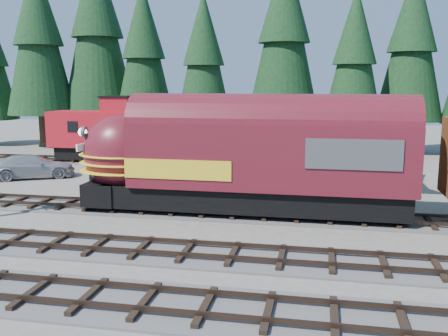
% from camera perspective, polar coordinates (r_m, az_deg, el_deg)
% --- Properties ---
extents(ground, '(120.00, 120.00, 0.00)m').
position_cam_1_polar(ground, '(20.68, 3.66, -8.39)').
color(ground, '#6B665B').
rests_on(ground, ground).
extents(track_spur, '(32.00, 3.20, 0.33)m').
position_cam_1_polar(track_spur, '(40.03, -7.23, 0.54)').
color(track_spur, '#4C4947').
rests_on(track_spur, ground).
extents(depot, '(12.80, 7.00, 5.30)m').
position_cam_1_polar(depot, '(30.29, 6.32, 3.14)').
color(depot, gold).
rests_on(depot, ground).
extents(conifer_backdrop, '(81.39, 23.31, 17.40)m').
position_cam_1_polar(conifer_backdrop, '(45.24, 17.97, 14.33)').
color(conifer_backdrop, black).
rests_on(conifer_backdrop, ground).
extents(locomotive, '(16.46, 3.27, 4.48)m').
position_cam_1_polar(locomotive, '(24.15, 1.11, 0.65)').
color(locomotive, black).
rests_on(locomotive, ground).
extents(caboose, '(9.48, 2.75, 4.93)m').
position_cam_1_polar(caboose, '(41.27, -13.01, 4.01)').
color(caboose, black).
rests_on(caboose, ground).
extents(pickup_truck_a, '(7.41, 4.86, 1.89)m').
position_cam_1_polar(pickup_truck_a, '(29.77, -8.72, -0.96)').
color(pickup_truck_a, black).
rests_on(pickup_truck_a, ground).
extents(pickup_truck_b, '(5.89, 4.59, 1.59)m').
position_cam_1_polar(pickup_truck_b, '(36.25, -21.06, 0.18)').
color(pickup_truck_b, '#A2A5A9').
rests_on(pickup_truck_b, ground).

